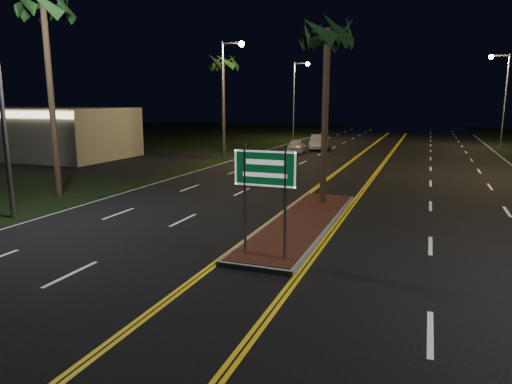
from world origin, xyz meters
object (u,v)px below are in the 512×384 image
at_px(streetlight_left_near, 6,70).
at_px(streetlight_right_far, 502,89).
at_px(streetlight_left_mid, 227,86).
at_px(palm_left_far, 223,63).
at_px(palm_left_near, 43,8).
at_px(car_near, 296,145).
at_px(highway_sign, 265,179).
at_px(streetlight_left_far, 297,91).
at_px(car_far, 319,141).
at_px(median_island, 302,223).
at_px(commercial_building, 37,132).
at_px(palm_median, 328,34).

xyz_separation_m(streetlight_left_near, streetlight_right_far, (21.23, 38.00, 0.00)).
bearing_deg(streetlight_left_mid, streetlight_left_near, -90.00).
bearing_deg(palm_left_far, palm_left_near, -89.14).
xyz_separation_m(streetlight_left_near, streetlight_left_mid, (0.00, 20.00, 0.00)).
xyz_separation_m(streetlight_left_mid, car_near, (3.92, 5.92, -4.94)).
relative_size(streetlight_left_mid, streetlight_right_far, 1.00).
bearing_deg(car_near, palm_left_far, -169.84).
bearing_deg(highway_sign, palm_left_near, 157.40).
xyz_separation_m(streetlight_left_mid, streetlight_left_far, (0.00, 20.00, 0.00)).
height_order(streetlight_left_mid, car_far, streetlight_left_mid).
height_order(palm_left_near, car_far, palm_left_near).
height_order(highway_sign, streetlight_left_near, streetlight_left_near).
bearing_deg(palm_left_near, streetlight_right_far, 55.79).
xyz_separation_m(streetlight_left_far, car_near, (3.92, -14.08, -4.94)).
bearing_deg(median_island, streetlight_right_far, 73.13).
height_order(streetlight_left_near, streetlight_left_far, same).
relative_size(median_island, commercial_building, 0.68).
bearing_deg(car_far, streetlight_right_far, 19.26).
bearing_deg(commercial_building, streetlight_left_far, 57.35).
xyz_separation_m(streetlight_left_far, palm_median, (10.61, -33.50, 1.62)).
bearing_deg(commercial_building, highway_sign, -33.48).
relative_size(median_island, car_near, 2.38).
bearing_deg(median_island, palm_left_far, 121.36).
relative_size(streetlight_right_far, car_near, 2.09).
distance_m(streetlight_left_near, car_far, 30.61).
bearing_deg(commercial_building, streetlight_left_mid, 14.61).
height_order(streetlight_left_mid, streetlight_left_far, same).
bearing_deg(streetlight_left_near, median_island, 15.78).
bearing_deg(median_island, car_far, 101.65).
bearing_deg(streetlight_right_far, car_far, -153.04).
distance_m(streetlight_left_near, streetlight_right_far, 43.53).
bearing_deg(palm_left_far, highway_sign, -63.08).
height_order(streetlight_left_far, palm_median, streetlight_left_far).
bearing_deg(highway_sign, streetlight_right_far, 74.85).
relative_size(median_island, palm_median, 1.23).
xyz_separation_m(streetlight_left_far, streetlight_right_far, (21.23, -2.00, 0.00)).
bearing_deg(palm_left_near, car_near, 75.17).
distance_m(highway_sign, commercial_building, 31.17).
bearing_deg(streetlight_left_mid, car_far, 62.53).
bearing_deg(palm_median, highway_sign, -90.00).
xyz_separation_m(highway_sign, streetlight_left_far, (-10.61, 41.20, 3.25)).
xyz_separation_m(streetlight_left_near, car_near, (3.92, 25.92, -4.94)).
height_order(streetlight_left_near, palm_left_far, streetlight_left_near).
distance_m(streetlight_left_mid, palm_left_far, 5.01).
bearing_deg(streetlight_left_far, commercial_building, -122.65).
relative_size(highway_sign, streetlight_left_far, 0.36).
height_order(palm_median, palm_left_near, palm_left_near).
bearing_deg(palm_median, streetlight_left_far, 107.58).
distance_m(palm_left_near, palm_left_far, 20.02).
bearing_deg(palm_left_near, streetlight_left_near, -64.74).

